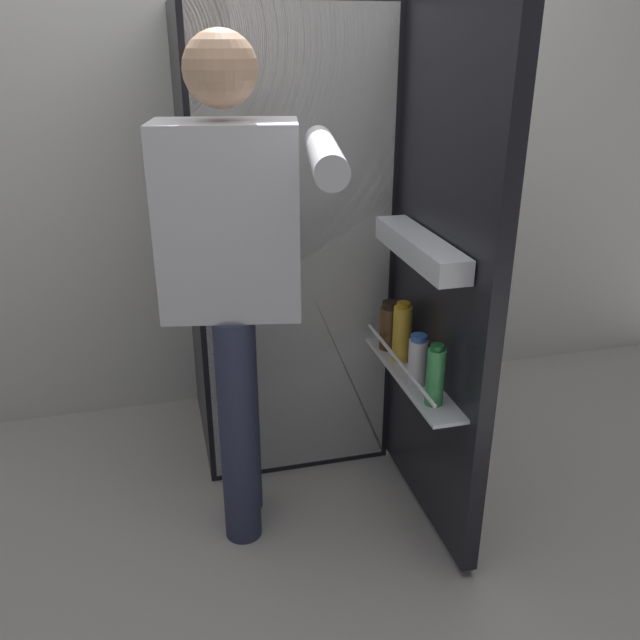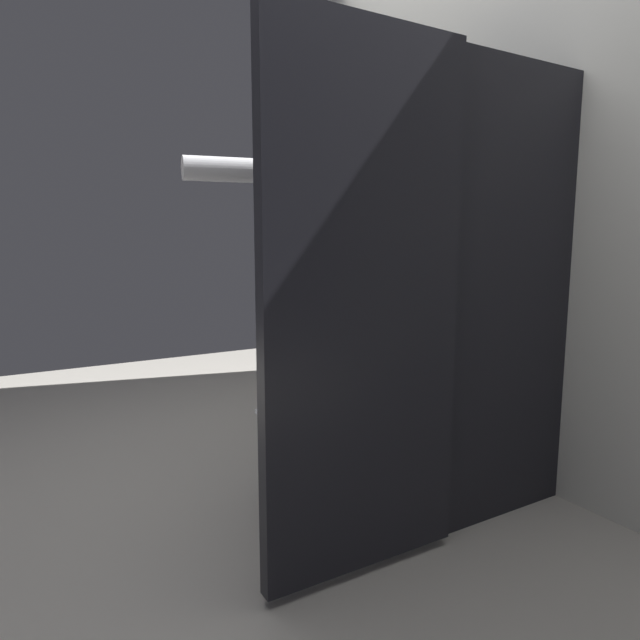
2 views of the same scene
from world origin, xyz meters
name	(u,v)px [view 2 (image 2 of 2)]	position (x,y,z in m)	size (l,w,h in m)	color
ground_plane	(326,514)	(0.00, 0.00, 0.00)	(6.17, 6.17, 0.00)	#B7B2A8
kitchen_wall	(512,189)	(0.00, 0.94, 1.26)	(4.40, 0.10, 2.52)	silver
refrigerator	(440,293)	(0.03, 0.52, 0.83)	(0.74, 1.33, 1.66)	black
person	(297,269)	(-0.25, 0.01, 0.93)	(0.52, 0.74, 1.56)	#2D334C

